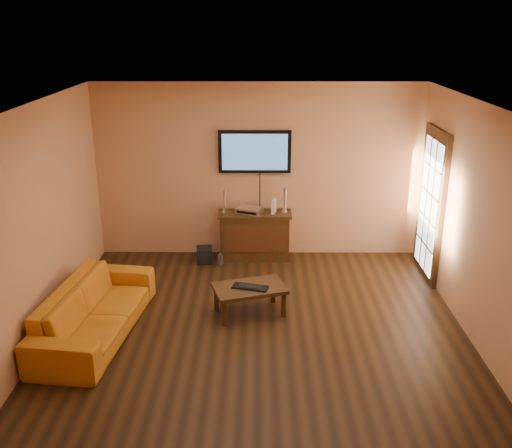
{
  "coord_description": "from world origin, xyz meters",
  "views": [
    {
      "loc": [
        0.0,
        -6.02,
        3.56
      ],
      "look_at": [
        -0.03,
        0.8,
        1.1
      ],
      "focal_mm": 40.0,
      "sensor_mm": 36.0,
      "label": 1
    }
  ],
  "objects_px": {
    "television": "(255,152)",
    "sofa": "(94,302)",
    "media_console": "(255,235)",
    "av_receiver": "(250,210)",
    "speaker_right": "(285,201)",
    "subwoofer": "(205,255)",
    "speaker_left": "(224,202)",
    "coffee_table": "(250,291)",
    "keyboard": "(250,287)",
    "bottle": "(221,260)",
    "game_console": "(274,206)"
  },
  "relations": [
    {
      "from": "television",
      "to": "sofa",
      "type": "xyz_separation_m",
      "value": [
        -1.88,
        -2.49,
        -1.25
      ]
    },
    {
      "from": "subwoofer",
      "to": "keyboard",
      "type": "relative_size",
      "value": 0.5
    },
    {
      "from": "speaker_left",
      "to": "av_receiver",
      "type": "height_order",
      "value": "speaker_left"
    },
    {
      "from": "television",
      "to": "game_console",
      "type": "xyz_separation_m",
      "value": [
        0.29,
        -0.18,
        -0.81
      ]
    },
    {
      "from": "sofa",
      "to": "bottle",
      "type": "height_order",
      "value": "sofa"
    },
    {
      "from": "coffee_table",
      "to": "av_receiver",
      "type": "bearing_deg",
      "value": 90.81
    },
    {
      "from": "coffee_table",
      "to": "keyboard",
      "type": "xyz_separation_m",
      "value": [
        0.01,
        -0.03,
        0.07
      ]
    },
    {
      "from": "sofa",
      "to": "game_console",
      "type": "xyz_separation_m",
      "value": [
        2.17,
        2.3,
        0.45
      ]
    },
    {
      "from": "speaker_left",
      "to": "bottle",
      "type": "distance_m",
      "value": 0.88
    },
    {
      "from": "television",
      "to": "keyboard",
      "type": "xyz_separation_m",
      "value": [
        -0.04,
        -2.02,
        -1.28
      ]
    },
    {
      "from": "speaker_right",
      "to": "subwoofer",
      "type": "distance_m",
      "value": 1.49
    },
    {
      "from": "speaker_left",
      "to": "subwoofer",
      "type": "bearing_deg",
      "value": -147.94
    },
    {
      "from": "subwoofer",
      "to": "keyboard",
      "type": "distance_m",
      "value": 1.84
    },
    {
      "from": "television",
      "to": "keyboard",
      "type": "height_order",
      "value": "television"
    },
    {
      "from": "av_receiver",
      "to": "subwoofer",
      "type": "height_order",
      "value": "av_receiver"
    },
    {
      "from": "subwoofer",
      "to": "keyboard",
      "type": "xyz_separation_m",
      "value": [
        0.73,
        -1.67,
        0.27
      ]
    },
    {
      "from": "media_console",
      "to": "speaker_right",
      "type": "distance_m",
      "value": 0.71
    },
    {
      "from": "coffee_table",
      "to": "bottle",
      "type": "height_order",
      "value": "coffee_table"
    },
    {
      "from": "sofa",
      "to": "av_receiver",
      "type": "xyz_separation_m",
      "value": [
        1.8,
        2.31,
        0.38
      ]
    },
    {
      "from": "television",
      "to": "bottle",
      "type": "bearing_deg",
      "value": -136.1
    },
    {
      "from": "television",
      "to": "speaker_right",
      "type": "xyz_separation_m",
      "value": [
        0.46,
        -0.13,
        -0.75
      ]
    },
    {
      "from": "game_console",
      "to": "subwoofer",
      "type": "height_order",
      "value": "game_console"
    },
    {
      "from": "coffee_table",
      "to": "bottle",
      "type": "bearing_deg",
      "value": 107.41
    },
    {
      "from": "media_console",
      "to": "bottle",
      "type": "relative_size",
      "value": 5.16
    },
    {
      "from": "av_receiver",
      "to": "keyboard",
      "type": "height_order",
      "value": "av_receiver"
    },
    {
      "from": "sofa",
      "to": "television",
      "type": "bearing_deg",
      "value": -30.18
    },
    {
      "from": "speaker_left",
      "to": "speaker_right",
      "type": "distance_m",
      "value": 0.93
    },
    {
      "from": "television",
      "to": "av_receiver",
      "type": "relative_size",
      "value": 2.95
    },
    {
      "from": "media_console",
      "to": "subwoofer",
      "type": "height_order",
      "value": "media_console"
    },
    {
      "from": "keyboard",
      "to": "speaker_left",
      "type": "bearing_deg",
      "value": 102.77
    },
    {
      "from": "media_console",
      "to": "subwoofer",
      "type": "distance_m",
      "value": 0.84
    },
    {
      "from": "media_console",
      "to": "av_receiver",
      "type": "distance_m",
      "value": 0.42
    },
    {
      "from": "sofa",
      "to": "speaker_left",
      "type": "bearing_deg",
      "value": -24.28
    },
    {
      "from": "television",
      "to": "subwoofer",
      "type": "distance_m",
      "value": 1.77
    },
    {
      "from": "media_console",
      "to": "subwoofer",
      "type": "relative_size",
      "value": 4.72
    },
    {
      "from": "coffee_table",
      "to": "subwoofer",
      "type": "bearing_deg",
      "value": 113.9
    },
    {
      "from": "subwoofer",
      "to": "av_receiver",
      "type": "bearing_deg",
      "value": 7.34
    },
    {
      "from": "av_receiver",
      "to": "bottle",
      "type": "height_order",
      "value": "av_receiver"
    },
    {
      "from": "coffee_table",
      "to": "speaker_right",
      "type": "xyz_separation_m",
      "value": [
        0.51,
        1.85,
        0.6
      ]
    },
    {
      "from": "keyboard",
      "to": "subwoofer",
      "type": "bearing_deg",
      "value": 113.72
    },
    {
      "from": "coffee_table",
      "to": "speaker_left",
      "type": "xyz_separation_m",
      "value": [
        -0.41,
        1.83,
        0.59
      ]
    },
    {
      "from": "speaker_right",
      "to": "bottle",
      "type": "distance_m",
      "value": 1.33
    },
    {
      "from": "sofa",
      "to": "subwoofer",
      "type": "distance_m",
      "value": 2.43
    },
    {
      "from": "speaker_left",
      "to": "av_receiver",
      "type": "distance_m",
      "value": 0.41
    },
    {
      "from": "speaker_right",
      "to": "subwoofer",
      "type": "relative_size",
      "value": 1.56
    },
    {
      "from": "speaker_left",
      "to": "coffee_table",
      "type": "bearing_deg",
      "value": -77.26
    },
    {
      "from": "sofa",
      "to": "av_receiver",
      "type": "distance_m",
      "value": 2.96
    },
    {
      "from": "sofa",
      "to": "speaker_right",
      "type": "bearing_deg",
      "value": -37.96
    },
    {
      "from": "bottle",
      "to": "coffee_table",
      "type": "bearing_deg",
      "value": -72.59
    },
    {
      "from": "coffee_table",
      "to": "keyboard",
      "type": "relative_size",
      "value": 2.12
    }
  ]
}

